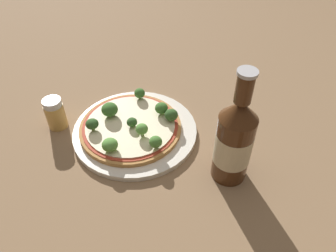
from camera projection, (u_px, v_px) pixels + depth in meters
The scene contains 14 objects.
ground_plane at pixel (135, 137), 0.71m from camera, with size 3.00×3.00×0.00m, color #846647.
plate at pixel (135, 131), 0.71m from camera, with size 0.27×0.27×0.01m.
pizza at pixel (132, 126), 0.71m from camera, with size 0.22×0.22×0.01m.
broccoli_floret_0 at pixel (140, 93), 0.76m from camera, with size 0.02×0.02×0.03m.
broccoli_floret_1 at pixel (132, 122), 0.69m from camera, with size 0.02×0.02×0.02m.
broccoli_floret_2 at pixel (160, 107), 0.72m from camera, with size 0.03×0.03×0.03m.
broccoli_floret_3 at pixel (110, 109), 0.71m from camera, with size 0.04×0.04×0.03m.
broccoli_floret_4 at pixel (110, 145), 0.64m from camera, with size 0.03×0.03×0.03m.
broccoli_floret_5 at pixel (140, 130), 0.66m from camera, with size 0.03×0.03×0.03m.
broccoli_floret_6 at pixel (92, 124), 0.68m from camera, with size 0.03×0.03×0.03m.
broccoli_floret_7 at pixel (171, 115), 0.70m from camera, with size 0.03×0.03×0.03m.
broccoli_floret_8 at pixel (156, 142), 0.64m from camera, with size 0.03×0.03×0.03m.
beer_bottle at pixel (234, 141), 0.57m from camera, with size 0.07×0.07×0.24m.
pepper_shaker at pixel (55, 114), 0.71m from camera, with size 0.04×0.04×0.07m.
Camera 1 is at (0.43, -0.27, 0.50)m, focal length 35.00 mm.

